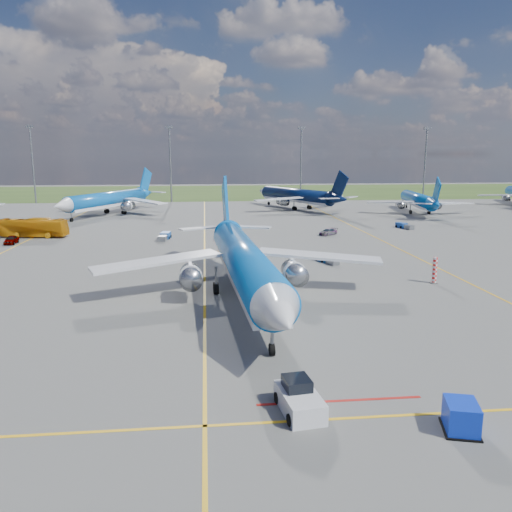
{
  "coord_description": "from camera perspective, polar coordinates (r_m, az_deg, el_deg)",
  "views": [
    {
      "loc": [
        0.27,
        -44.69,
        14.42
      ],
      "look_at": [
        5.41,
        5.9,
        4.0
      ],
      "focal_mm": 35.0,
      "sensor_mm": 36.0,
      "label": 1
    }
  ],
  "objects": [
    {
      "name": "ground",
      "position": [
        46.96,
        -5.89,
        -6.37
      ],
      "size": [
        400.0,
        400.0,
        0.0
      ],
      "primitive_type": "plane",
      "color": "#575754",
      "rests_on": "ground"
    },
    {
      "name": "grass_strip",
      "position": [
        195.23,
        -5.91,
        7.29
      ],
      "size": [
        400.0,
        80.0,
        0.01
      ],
      "primitive_type": "cube",
      "color": "#2D4719",
      "rests_on": "ground"
    },
    {
      "name": "taxiway_lines",
      "position": [
        73.82,
        -5.77,
        0.26
      ],
      "size": [
        60.25,
        160.0,
        0.02
      ],
      "color": "gold",
      "rests_on": "ground"
    },
    {
      "name": "floodlight_masts",
      "position": [
        155.01,
        -2.24,
        10.88
      ],
      "size": [
        202.2,
        0.5,
        22.7
      ],
      "color": "slate",
      "rests_on": "ground"
    },
    {
      "name": "warning_post",
      "position": [
        60.04,
        19.74,
        -1.54
      ],
      "size": [
        0.5,
        0.5,
        3.0
      ],
      "primitive_type": "cylinder",
      "color": "red",
      "rests_on": "ground"
    },
    {
      "name": "bg_jet_nnw",
      "position": [
        125.83,
        -16.46,
        4.53
      ],
      "size": [
        44.8,
        49.48,
        10.56
      ],
      "primitive_type": null,
      "rotation": [
        0.0,
        0.0,
        -0.43
      ],
      "color": "#0C5BAF",
      "rests_on": "ground"
    },
    {
      "name": "bg_jet_n",
      "position": [
        134.61,
        4.59,
        5.39
      ],
      "size": [
        44.49,
        48.69,
        10.32
      ],
      "primitive_type": null,
      "rotation": [
        0.0,
        0.0,
        3.61
      ],
      "color": "#07163A",
      "rests_on": "ground"
    },
    {
      "name": "bg_jet_ne",
      "position": [
        131.31,
        17.94,
        4.71
      ],
      "size": [
        32.71,
        39.65,
        9.33
      ],
      "primitive_type": null,
      "rotation": [
        0.0,
        0.0,
        2.97
      ],
      "color": "#0C5BAF",
      "rests_on": "ground"
    },
    {
      "name": "main_airliner",
      "position": [
        50.45,
        -1.3,
        -5.03
      ],
      "size": [
        35.25,
        44.86,
        11.26
      ],
      "primitive_type": null,
      "rotation": [
        0.0,
        0.0,
        0.06
      ],
      "color": "#0C5BAF",
      "rests_on": "ground"
    },
    {
      "name": "pushback_tug",
      "position": [
        29.64,
        4.93,
        -15.96
      ],
      "size": [
        2.5,
        5.48,
        1.82
      ],
      "rotation": [
        0.0,
        0.0,
        0.13
      ],
      "color": "silver",
      "rests_on": "ground"
    },
    {
      "name": "uld_container",
      "position": [
        29.74,
        22.4,
        -16.61
      ],
      "size": [
        2.09,
        2.37,
        1.61
      ],
      "primitive_type": "cube",
      "rotation": [
        0.0,
        0.0,
        -0.27
      ],
      "color": "#0D2EC2",
      "rests_on": "ground"
    },
    {
      "name": "apron_bus",
      "position": [
        96.33,
        -24.19,
        2.96
      ],
      "size": [
        12.37,
        4.47,
        3.37
      ],
      "primitive_type": "imported",
      "rotation": [
        0.0,
        0.0,
        1.43
      ],
      "color": "#C67A0B",
      "rests_on": "ground"
    },
    {
      "name": "service_car_a",
      "position": [
        90.76,
        -26.17,
        1.68
      ],
      "size": [
        1.88,
        4.11,
        1.36
      ],
      "primitive_type": "imported",
      "rotation": [
        0.0,
        0.0,
        0.07
      ],
      "color": "#999999",
      "rests_on": "ground"
    },
    {
      "name": "service_car_b",
      "position": [
        85.26,
        -3.28,
        2.21
      ],
      "size": [
        4.14,
        2.07,
        1.13
      ],
      "primitive_type": "imported",
      "rotation": [
        0.0,
        0.0,
        1.62
      ],
      "color": "#999999",
      "rests_on": "ground"
    },
    {
      "name": "service_car_c",
      "position": [
        91.37,
        8.23,
        2.75
      ],
      "size": [
        4.18,
        3.64,
        1.16
      ],
      "primitive_type": "imported",
      "rotation": [
        0.0,
        0.0,
        -0.95
      ],
      "color": "#999999",
      "rests_on": "ground"
    },
    {
      "name": "baggage_tug_w",
      "position": [
        68.2,
        8.05,
        -0.37
      ],
      "size": [
        2.56,
        4.3,
        0.94
      ],
      "rotation": [
        0.0,
        0.0,
        0.37
      ],
      "color": "#185193",
      "rests_on": "ground"
    },
    {
      "name": "baggage_tug_c",
      "position": [
        87.07,
        -10.41,
        2.21
      ],
      "size": [
        1.91,
        5.18,
        1.14
      ],
      "rotation": [
        0.0,
        0.0,
        -0.11
      ],
      "color": "#1C50A8",
      "rests_on": "ground"
    },
    {
      "name": "baggage_tug_e",
      "position": [
        102.93,
        16.57,
        3.31
      ],
      "size": [
        2.33,
        4.61,
        1.0
      ],
      "rotation": [
        0.0,
        0.0,
        0.27
      ],
      "color": "#1C4DAA",
      "rests_on": "ground"
    }
  ]
}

